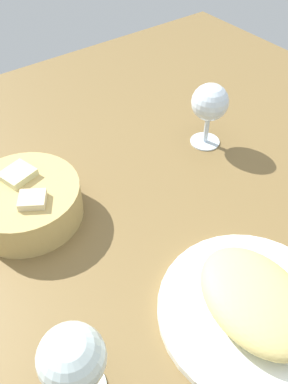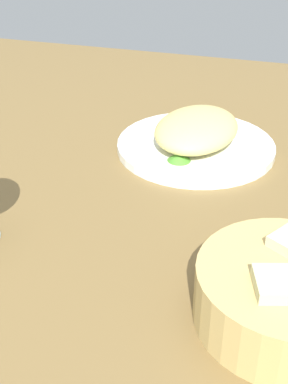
% 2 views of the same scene
% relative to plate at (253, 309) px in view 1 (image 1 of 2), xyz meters
% --- Properties ---
extents(ground_plane, '(1.40, 1.40, 0.02)m').
position_rel_plate_xyz_m(ground_plane, '(0.17, 0.00, -0.02)').
color(ground_plane, brown).
extents(plate, '(0.27, 0.27, 0.01)m').
position_rel_plate_xyz_m(plate, '(0.00, 0.00, 0.00)').
color(plate, white).
rests_on(plate, ground_plane).
extents(omelette, '(0.20, 0.16, 0.05)m').
position_rel_plate_xyz_m(omelette, '(0.00, 0.00, 0.03)').
color(omelette, '#D7C270').
rests_on(omelette, plate).
extents(lettuce_garnish, '(0.04, 0.04, 0.01)m').
position_rel_plate_xyz_m(lettuce_garnish, '(0.07, -0.01, 0.01)').
color(lettuce_garnish, '#47892D').
rests_on(lettuce_garnish, plate).
extents(bread_basket, '(0.19, 0.19, 0.08)m').
position_rel_plate_xyz_m(bread_basket, '(0.36, 0.18, 0.03)').
color(bread_basket, tan).
rests_on(bread_basket, ground_plane).
extents(wine_glass_near, '(0.07, 0.07, 0.13)m').
position_rel_plate_xyz_m(wine_glass_near, '(0.33, -0.21, 0.09)').
color(wine_glass_near, silver).
rests_on(wine_glass_near, ground_plane).
extents(wine_glass_far, '(0.08, 0.08, 0.13)m').
position_rel_plate_xyz_m(wine_glass_far, '(0.06, 0.25, 0.08)').
color(wine_glass_far, silver).
rests_on(wine_glass_far, ground_plane).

